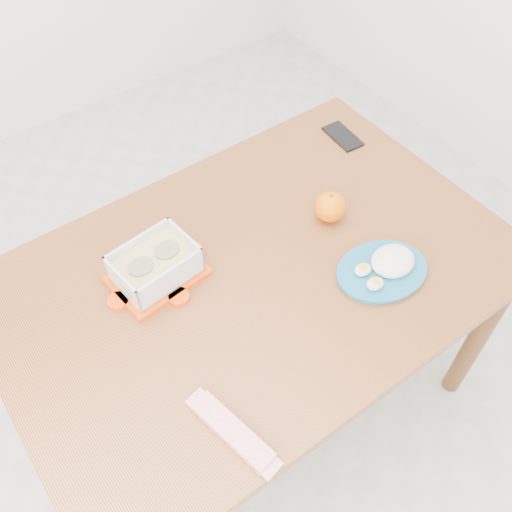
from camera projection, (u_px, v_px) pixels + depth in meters
ground at (198, 379)px, 2.10m from camera, size 3.50×3.50×0.00m
dining_table at (256, 290)px, 1.54m from camera, size 1.33×0.89×0.75m
food_container at (155, 266)px, 1.43m from camera, size 0.25×0.20×0.10m
orange_fruit at (330, 207)px, 1.56m from camera, size 0.09×0.09×0.09m
rice_plate at (386, 267)px, 1.46m from camera, size 0.28×0.28×0.07m
candy_bar at (232, 431)px, 1.20m from camera, size 0.09×0.21×0.02m
smartphone at (343, 136)px, 1.81m from camera, size 0.08×0.14×0.01m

